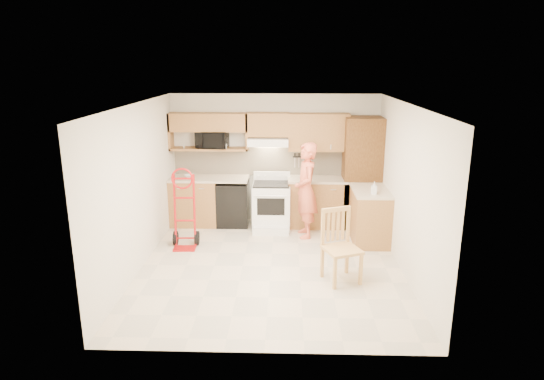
{
  "coord_description": "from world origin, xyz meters",
  "views": [
    {
      "loc": [
        0.23,
        -6.75,
        3.1
      ],
      "look_at": [
        0.0,
        0.5,
        1.1
      ],
      "focal_mm": 31.05,
      "sensor_mm": 36.0,
      "label": 1
    }
  ],
  "objects_px": {
    "range": "(271,202)",
    "microwave": "(212,139)",
    "dining_chair": "(342,247)",
    "person": "(306,190)",
    "hand_truck": "(184,212)"
  },
  "relations": [
    {
      "from": "range",
      "to": "microwave",
      "type": "bearing_deg",
      "value": 162.21
    },
    {
      "from": "dining_chair",
      "to": "person",
      "type": "bearing_deg",
      "value": 82.61
    },
    {
      "from": "range",
      "to": "dining_chair",
      "type": "relative_size",
      "value": 0.98
    },
    {
      "from": "microwave",
      "to": "hand_truck",
      "type": "relative_size",
      "value": 0.46
    },
    {
      "from": "person",
      "to": "dining_chair",
      "type": "distance_m",
      "value": 1.89
    },
    {
      "from": "hand_truck",
      "to": "dining_chair",
      "type": "height_order",
      "value": "hand_truck"
    },
    {
      "from": "range",
      "to": "person",
      "type": "relative_size",
      "value": 0.6
    },
    {
      "from": "microwave",
      "to": "person",
      "type": "distance_m",
      "value": 2.07
    },
    {
      "from": "microwave",
      "to": "person",
      "type": "height_order",
      "value": "microwave"
    },
    {
      "from": "microwave",
      "to": "dining_chair",
      "type": "xyz_separation_m",
      "value": [
        2.22,
        -2.54,
        -1.12
      ]
    },
    {
      "from": "microwave",
      "to": "dining_chair",
      "type": "height_order",
      "value": "microwave"
    },
    {
      "from": "dining_chair",
      "to": "hand_truck",
      "type": "bearing_deg",
      "value": 133.15
    },
    {
      "from": "person",
      "to": "hand_truck",
      "type": "height_order",
      "value": "person"
    },
    {
      "from": "microwave",
      "to": "person",
      "type": "bearing_deg",
      "value": -17.2
    },
    {
      "from": "range",
      "to": "hand_truck",
      "type": "bearing_deg",
      "value": -145.92
    }
  ]
}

